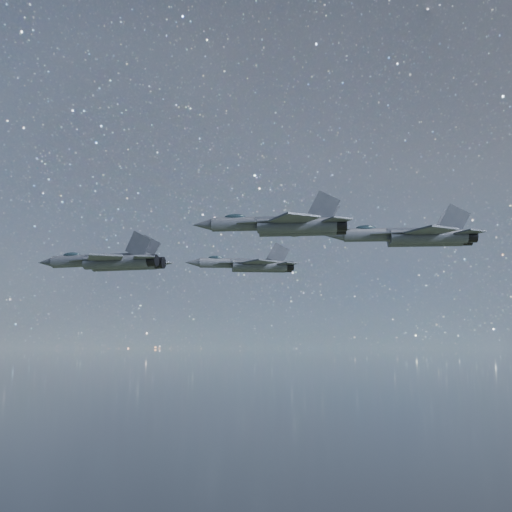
{
  "coord_description": "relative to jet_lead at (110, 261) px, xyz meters",
  "views": [
    {
      "loc": [
        7.22,
        -77.7,
        136.74
      ],
      "look_at": [
        1.54,
        -1.65,
        148.56
      ],
      "focal_mm": 42.0,
      "sensor_mm": 36.0,
      "label": 1
    }
  ],
  "objects": [
    {
      "name": "jet_right",
      "position": [
        22.23,
        -11.11,
        2.02
      ],
      "size": [
        17.06,
        12.12,
        4.34
      ],
      "rotation": [
        0.0,
        0.0,
        -0.03
      ],
      "color": "#31353E"
    },
    {
      "name": "jet_left",
      "position": [
        16.04,
        19.72,
        2.16
      ],
      "size": [
        17.83,
        12.34,
        4.48
      ],
      "rotation": [
        0.0,
        0.0,
        0.17
      ],
      "color": "#31353E"
    },
    {
      "name": "jet_lead",
      "position": [
        0.0,
        0.0,
        0.0
      ],
      "size": [
        18.26,
        12.57,
        4.58
      ],
      "rotation": [
        0.0,
        0.0,
        -0.19
      ],
      "color": "#31353E"
    },
    {
      "name": "jet_slot",
      "position": [
        38.5,
        3.98,
        3.44
      ],
      "size": [
        19.7,
        14.09,
        5.04
      ],
      "rotation": [
        0.0,
        0.0,
        -0.0
      ],
      "color": "#31353E"
    }
  ]
}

